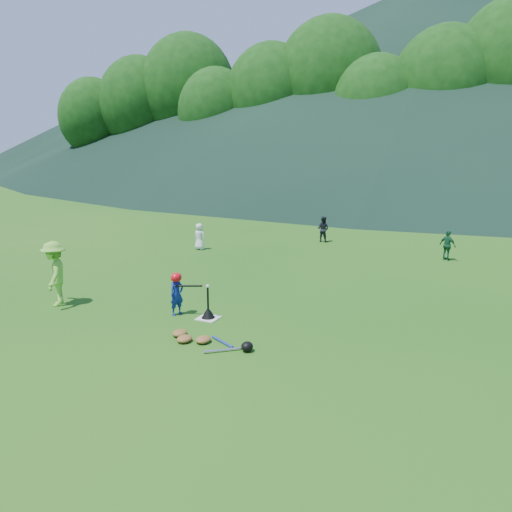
{
  "coord_description": "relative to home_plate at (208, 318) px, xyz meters",
  "views": [
    {
      "loc": [
        5.31,
        -8.99,
        3.73
      ],
      "look_at": [
        0.0,
        2.5,
        0.9
      ],
      "focal_mm": 35.0,
      "sensor_mm": 36.0,
      "label": 1
    }
  ],
  "objects": [
    {
      "name": "ground",
      "position": [
        0.0,
        0.0,
        -0.01
      ],
      "size": [
        120.0,
        120.0,
        0.0
      ],
      "primitive_type": "plane",
      "color": "#175613",
      "rests_on": "ground"
    },
    {
      "name": "home_plate",
      "position": [
        0.0,
        0.0,
        0.0
      ],
      "size": [
        0.45,
        0.45,
        0.02
      ],
      "primitive_type": "cube",
      "color": "silver",
      "rests_on": "ground"
    },
    {
      "name": "baseball",
      "position": [
        0.0,
        0.0,
        0.73
      ],
      "size": [
        0.08,
        0.08,
        0.08
      ],
      "primitive_type": "sphere",
      "color": "white",
      "rests_on": "batting_tee"
    },
    {
      "name": "batter_child",
      "position": [
        -0.76,
        -0.07,
        0.46
      ],
      "size": [
        0.33,
        0.4,
        0.94
      ],
      "primitive_type": "imported",
      "rotation": [
        0.0,
        0.0,
        1.2
      ],
      "color": "navy",
      "rests_on": "ground"
    },
    {
      "name": "adult_coach",
      "position": [
        -3.74,
        -0.68,
        0.76
      ],
      "size": [
        1.05,
        1.14,
        1.54
      ],
      "primitive_type": "imported",
      "rotation": [
        0.0,
        0.0,
        -0.93
      ],
      "color": "#78CC3C",
      "rests_on": "ground"
    },
    {
      "name": "fielder_a",
      "position": [
        -4.0,
        6.27,
        0.47
      ],
      "size": [
        0.5,
        0.35,
        0.96
      ],
      "primitive_type": "imported",
      "rotation": [
        0.0,
        0.0,
        3.04
      ],
      "color": "white",
      "rests_on": "ground"
    },
    {
      "name": "fielder_b",
      "position": [
        -0.38,
        9.59,
        0.49
      ],
      "size": [
        0.54,
        0.45,
        1.01
      ],
      "primitive_type": "imported",
      "rotation": [
        0.0,
        0.0,
        2.99
      ],
      "color": "black",
      "rests_on": "ground"
    },
    {
      "name": "fielder_c",
      "position": [
        4.29,
        8.22,
        0.49
      ],
      "size": [
        0.63,
        0.51,
        1.0
      ],
      "primitive_type": "imported",
      "rotation": [
        0.0,
        0.0,
        2.6
      ],
      "color": "#1A5735",
      "rests_on": "ground"
    },
    {
      "name": "batting_tee",
      "position": [
        0.0,
        0.0,
        0.12
      ],
      "size": [
        0.3,
        0.3,
        0.68
      ],
      "color": "black",
      "rests_on": "home_plate"
    },
    {
      "name": "batter_gear",
      "position": [
        -0.74,
        -0.06,
        0.84
      ],
      "size": [
        0.72,
        0.27,
        0.31
      ],
      "color": "red",
      "rests_on": "ground"
    },
    {
      "name": "equipment_pile",
      "position": [
        0.6,
        -1.24,
        0.06
      ],
      "size": [
        1.8,
        0.78,
        0.19
      ],
      "color": "olive",
      "rests_on": "ground"
    },
    {
      "name": "outfield_fence",
      "position": [
        0.0,
        28.0,
        0.69
      ],
      "size": [
        70.07,
        0.08,
        1.33
      ],
      "color": "gray",
      "rests_on": "ground"
    },
    {
      "name": "tree_line",
      "position": [
        0.2,
        33.83,
        8.2
      ],
      "size": [
        70.04,
        11.4,
        14.82
      ],
      "color": "#382314",
      "rests_on": "ground"
    },
    {
      "name": "distant_hills",
      "position": [
        -7.63,
        81.81,
        14.97
      ],
      "size": [
        155.0,
        140.0,
        32.0
      ],
      "color": "black",
      "rests_on": "ground"
    }
  ]
}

